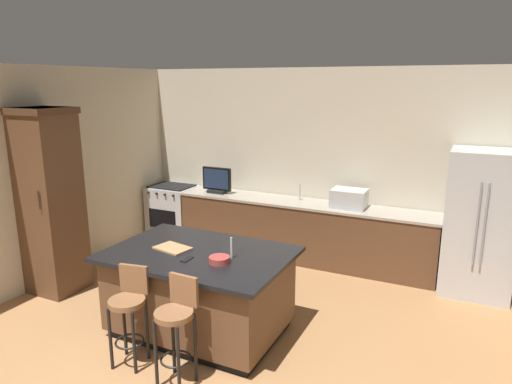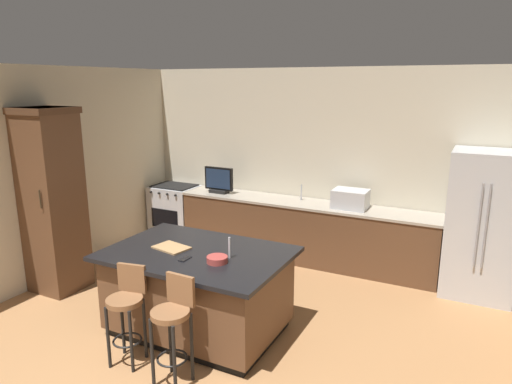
% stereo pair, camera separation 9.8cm
% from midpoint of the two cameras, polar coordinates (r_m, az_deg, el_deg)
% --- Properties ---
extents(wall_back, '(6.14, 0.12, 2.84)m').
position_cam_midpoint_polar(wall_back, '(7.02, 7.82, 3.52)').
color(wall_back, beige).
rests_on(wall_back, ground_plane).
extents(wall_left, '(0.12, 5.05, 2.84)m').
position_cam_midpoint_polar(wall_left, '(6.73, -23.25, 2.11)').
color(wall_left, beige).
rests_on(wall_left, ground_plane).
extents(counter_back, '(3.92, 0.62, 0.90)m').
position_cam_midpoint_polar(counter_back, '(6.92, 6.27, -4.88)').
color(counter_back, brown).
rests_on(counter_back, ground_plane).
extents(kitchen_island, '(1.90, 1.30, 0.90)m').
position_cam_midpoint_polar(kitchen_island, '(5.02, -6.63, -12.13)').
color(kitchen_island, black).
rests_on(kitchen_island, ground_plane).
extents(refrigerator, '(0.82, 0.78, 1.84)m').
position_cam_midpoint_polar(refrigerator, '(6.33, 26.80, -3.62)').
color(refrigerator, '#B7BABF').
rests_on(refrigerator, ground_plane).
extents(range_oven, '(0.76, 0.63, 0.92)m').
position_cam_midpoint_polar(range_oven, '(8.00, -9.68, -2.39)').
color(range_oven, '#B7BABF').
rests_on(range_oven, ground_plane).
extents(cabinet_tower, '(0.63, 0.63, 2.34)m').
position_cam_midpoint_polar(cabinet_tower, '(6.26, -23.67, -0.69)').
color(cabinet_tower, brown).
rests_on(cabinet_tower, ground_plane).
extents(microwave, '(0.48, 0.36, 0.26)m').
position_cam_midpoint_polar(microwave, '(6.56, 12.13, -0.85)').
color(microwave, '#B7BABF').
rests_on(microwave, counter_back).
extents(tv_monitor, '(0.50, 0.16, 0.41)m').
position_cam_midpoint_polar(tv_monitor, '(7.31, -4.28, 1.37)').
color(tv_monitor, black).
rests_on(tv_monitor, counter_back).
extents(sink_faucet_back, '(0.02, 0.02, 0.24)m').
position_cam_midpoint_polar(sink_faucet_back, '(6.88, 6.09, -0.05)').
color(sink_faucet_back, '#B2B2B7').
rests_on(sink_faucet_back, counter_back).
extents(sink_faucet_island, '(0.02, 0.02, 0.22)m').
position_cam_midpoint_polar(sink_faucet_island, '(4.61, -2.72, -6.96)').
color(sink_faucet_island, '#B2B2B7').
rests_on(sink_faucet_island, kitchen_island).
extents(bar_stool_left, '(0.34, 0.36, 0.95)m').
position_cam_midpoint_polar(bar_stool_left, '(4.59, -15.21, -13.67)').
color(bar_stool_left, brown).
rests_on(bar_stool_left, ground_plane).
extents(bar_stool_right, '(0.34, 0.34, 0.99)m').
position_cam_midpoint_polar(bar_stool_right, '(4.20, -9.59, -15.63)').
color(bar_stool_right, brown).
rests_on(bar_stool_right, ground_plane).
extents(fruit_bowl, '(0.21, 0.21, 0.06)m').
position_cam_midpoint_polar(fruit_bowl, '(4.54, -4.25, -8.40)').
color(fruit_bowl, '#993833').
rests_on(fruit_bowl, kitchen_island).
extents(cell_phone, '(0.07, 0.15, 0.01)m').
position_cam_midpoint_polar(cell_phone, '(4.66, -8.26, -8.25)').
color(cell_phone, black).
rests_on(cell_phone, kitchen_island).
extents(tv_remote, '(0.05, 0.17, 0.02)m').
position_cam_midpoint_polar(tv_remote, '(4.57, -4.36, -8.54)').
color(tv_remote, black).
rests_on(tv_remote, kitchen_island).
extents(cutting_board, '(0.41, 0.32, 0.02)m').
position_cam_midpoint_polar(cutting_board, '(4.97, -9.96, -6.85)').
color(cutting_board, '#A87F51').
rests_on(cutting_board, kitchen_island).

